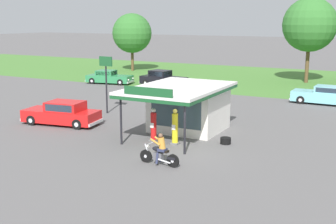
% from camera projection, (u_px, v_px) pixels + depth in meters
% --- Properties ---
extents(ground_plane, '(300.00, 300.00, 0.00)m').
position_uv_depth(ground_plane, '(186.00, 151.00, 23.35)').
color(ground_plane, '#5B5959').
extents(grass_verge_strip, '(120.00, 24.00, 0.01)m').
position_uv_depth(grass_verge_strip, '(300.00, 81.00, 49.35)').
color(grass_verge_strip, '#477A33').
rests_on(grass_verge_strip, ground).
extents(service_station_kiosk, '(4.82, 7.29, 3.42)m').
position_uv_depth(service_station_kiosk, '(187.00, 104.00, 27.20)').
color(service_station_kiosk, silver).
rests_on(service_station_kiosk, ground).
extents(gas_pump_nearside, '(0.44, 0.44, 1.94)m').
position_uv_depth(gas_pump_nearside, '(154.00, 126.00, 25.10)').
color(gas_pump_nearside, slate).
rests_on(gas_pump_nearside, ground).
extents(gas_pump_offside, '(0.44, 0.44, 2.02)m').
position_uv_depth(gas_pump_offside, '(175.00, 128.00, 24.47)').
color(gas_pump_offside, slate).
rests_on(gas_pump_offside, ground).
extents(motorcycle_with_rider, '(2.15, 0.70, 1.58)m').
position_uv_depth(motorcycle_with_rider, '(160.00, 152.00, 21.02)').
color(motorcycle_with_rider, black).
rests_on(motorcycle_with_rider, ground).
extents(featured_classic_sedan, '(5.46, 2.65, 1.56)m').
position_uv_depth(featured_classic_sedan, '(62.00, 114.00, 29.12)').
color(featured_classic_sedan, red).
rests_on(featured_classic_sedan, ground).
extents(parked_car_back_row_centre, '(5.24, 2.43, 1.63)m').
position_uv_depth(parked_car_back_row_centre, '(163.00, 79.00, 45.64)').
color(parked_car_back_row_centre, black).
rests_on(parked_car_back_row_centre, ground).
extents(parked_car_back_row_far_left, '(5.61, 2.02, 1.52)m').
position_uv_depth(parked_car_back_row_far_left, '(326.00, 96.00, 35.96)').
color(parked_car_back_row_far_left, '#7AC6D1').
rests_on(parked_car_back_row_far_left, ground).
extents(parked_car_back_row_right, '(5.27, 2.72, 1.43)m').
position_uv_depth(parked_car_back_row_right, '(109.00, 77.00, 47.50)').
color(parked_car_back_row_right, '#2D844C').
rests_on(parked_car_back_row_right, ground).
extents(bystander_standing_back_lot, '(0.34, 0.34, 1.57)m').
position_uv_depth(bystander_standing_back_lot, '(168.00, 93.00, 36.63)').
color(bystander_standing_back_lot, black).
rests_on(bystander_standing_back_lot, ground).
extents(tree_oak_far_right, '(5.79, 5.79, 9.15)m').
position_uv_depth(tree_oak_far_right, '(309.00, 25.00, 46.92)').
color(tree_oak_far_right, brown).
rests_on(tree_oak_far_right, ground).
extents(tree_oak_left, '(5.23, 5.36, 7.61)m').
position_uv_depth(tree_oak_left, '(132.00, 34.00, 58.57)').
color(tree_oak_left, brown).
rests_on(tree_oak_left, ground).
extents(roadside_pole_sign, '(1.10, 0.12, 4.21)m').
position_uv_depth(roadside_pole_sign, '(106.00, 74.00, 32.12)').
color(roadside_pole_sign, black).
rests_on(roadside_pole_sign, ground).
extents(spare_tire_stack, '(0.60, 0.60, 0.36)m').
position_uv_depth(spare_tire_stack, '(226.00, 141.00, 24.68)').
color(spare_tire_stack, black).
rests_on(spare_tire_stack, ground).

